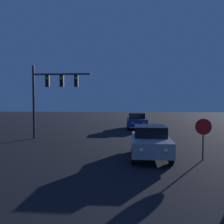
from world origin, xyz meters
TOP-DOWN VIEW (x-y plane):
  - car_near at (2.21, 10.97)m, footprint 1.98×4.42m
  - car_far at (1.77, 23.87)m, footprint 2.08×4.45m
  - traffic_signal_mast at (-4.91, 16.65)m, footprint 4.53×0.30m
  - stop_sign at (4.75, 10.54)m, footprint 0.80×0.07m

SIDE VIEW (x-z plane):
  - car_near at x=2.21m, z-range 0.03..1.65m
  - car_far at x=1.77m, z-range 0.03..1.65m
  - stop_sign at x=4.75m, z-range 0.41..2.47m
  - traffic_signal_mast at x=-4.91m, z-range 1.05..6.65m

